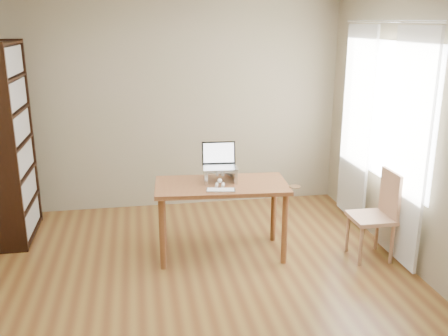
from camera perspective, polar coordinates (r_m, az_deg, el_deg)
room at (r=4.02m, az=-1.86°, el=2.30°), size 4.04×4.54×2.64m
bookshelf at (r=5.69m, az=-23.14°, el=2.61°), size 0.30×0.90×2.10m
curtains at (r=5.37m, az=17.31°, el=3.74°), size 0.03×1.90×2.25m
desk at (r=4.93m, az=-0.30°, el=-3.00°), size 1.34×0.74×0.75m
laptop_stand at (r=4.94m, az=-0.46°, el=-0.61°), size 0.32×0.25×0.13m
laptop at (r=4.97m, az=-0.58°, el=0.80°), size 0.35×0.30×0.24m
keyboard at (r=4.68m, az=-0.37°, el=-2.56°), size 0.29×0.17×0.02m
coaster at (r=4.85m, az=8.08°, el=-2.11°), size 0.11×0.11×0.01m
cat at (r=4.98m, az=-0.50°, el=-0.73°), size 0.24×0.48×0.15m
chair at (r=5.15m, az=17.19°, el=-4.83°), size 0.40×0.40×0.89m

